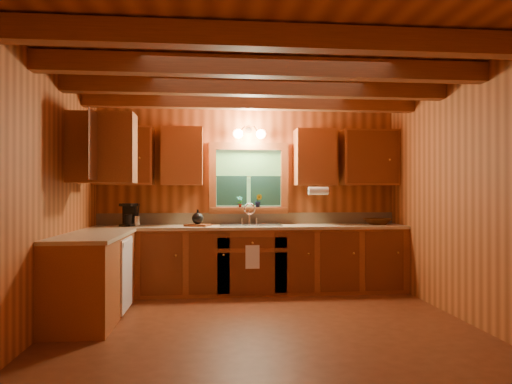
{
  "coord_description": "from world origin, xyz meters",
  "views": [
    {
      "loc": [
        -0.52,
        -4.57,
        1.33
      ],
      "look_at": [
        0.0,
        0.8,
        1.35
      ],
      "focal_mm": 32.09,
      "sensor_mm": 36.0,
      "label": 1
    }
  ],
  "objects_px": {
    "coffee_maker": "(129,215)",
    "cutting_board": "(198,225)",
    "sink": "(250,229)",
    "wicker_basket": "(377,221)"
  },
  "relations": [
    {
      "from": "coffee_maker",
      "to": "cutting_board",
      "type": "distance_m",
      "value": 0.93
    },
    {
      "from": "cutting_board",
      "to": "sink",
      "type": "bearing_deg",
      "value": 25.99
    },
    {
      "from": "coffee_maker",
      "to": "cutting_board",
      "type": "bearing_deg",
      "value": 11.8
    },
    {
      "from": "cutting_board",
      "to": "wicker_basket",
      "type": "height_order",
      "value": "wicker_basket"
    },
    {
      "from": "sink",
      "to": "coffee_maker",
      "type": "height_order",
      "value": "same"
    },
    {
      "from": "sink",
      "to": "wicker_basket",
      "type": "xyz_separation_m",
      "value": [
        1.78,
        0.0,
        0.09
      ]
    },
    {
      "from": "cutting_board",
      "to": "wicker_basket",
      "type": "relative_size",
      "value": 0.87
    },
    {
      "from": "cutting_board",
      "to": "wicker_basket",
      "type": "distance_m",
      "value": 2.49
    },
    {
      "from": "sink",
      "to": "wicker_basket",
      "type": "relative_size",
      "value": 2.32
    },
    {
      "from": "coffee_maker",
      "to": "cutting_board",
      "type": "xyz_separation_m",
      "value": [
        0.91,
        -0.12,
        -0.13
      ]
    }
  ]
}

